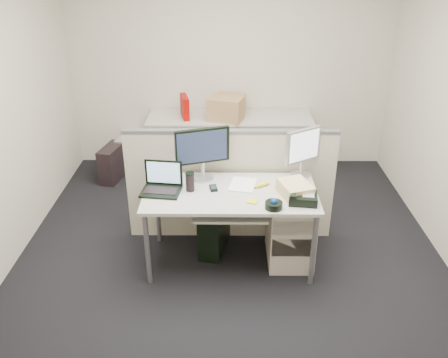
{
  "coord_description": "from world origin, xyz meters",
  "views": [
    {
      "loc": [
        -0.02,
        -3.62,
        2.68
      ],
      "look_at": [
        -0.06,
        0.15,
        0.78
      ],
      "focal_mm": 38.0,
      "sensor_mm": 36.0,
      "label": 1
    }
  ],
  "objects_px": {
    "desk": "(230,198)",
    "monitor_main": "(203,154)",
    "laptop": "(160,180)",
    "desk_phone": "(303,198)"
  },
  "relations": [
    {
      "from": "desk",
      "to": "monitor_main",
      "type": "height_order",
      "value": "monitor_main"
    },
    {
      "from": "desk",
      "to": "laptop",
      "type": "xyz_separation_m",
      "value": [
        -0.6,
        -0.02,
        0.19
      ]
    },
    {
      "from": "monitor_main",
      "to": "laptop",
      "type": "distance_m",
      "value": 0.45
    },
    {
      "from": "monitor_main",
      "to": "laptop",
      "type": "xyz_separation_m",
      "value": [
        -0.35,
        -0.26,
        -0.12
      ]
    },
    {
      "from": "desk",
      "to": "laptop",
      "type": "bearing_deg",
      "value": -178.09
    },
    {
      "from": "desk_phone",
      "to": "laptop",
      "type": "bearing_deg",
      "value": -179.9
    },
    {
      "from": "laptop",
      "to": "desk_phone",
      "type": "xyz_separation_m",
      "value": [
        1.2,
        -0.16,
        -0.09
      ]
    },
    {
      "from": "desk",
      "to": "monitor_main",
      "type": "relative_size",
      "value": 3.06
    },
    {
      "from": "laptop",
      "to": "desk_phone",
      "type": "height_order",
      "value": "laptop"
    },
    {
      "from": "laptop",
      "to": "desk_phone",
      "type": "relative_size",
      "value": 1.43
    }
  ]
}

